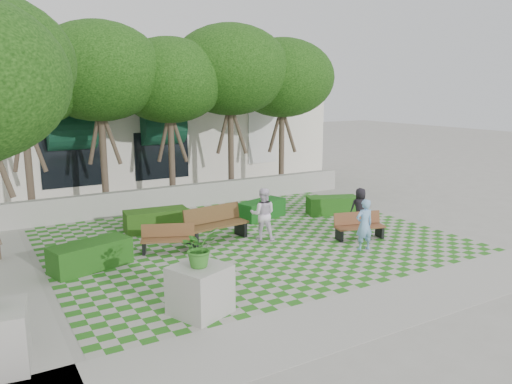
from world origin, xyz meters
TOP-DOWN VIEW (x-y plane):
  - ground at (0.00, 0.00)m, footprint 90.00×90.00m
  - lawn at (0.00, 1.00)m, footprint 12.00×12.00m
  - sidewalk_south at (0.00, -4.70)m, footprint 16.00×2.00m
  - retaining_wall at (0.00, 6.20)m, footprint 15.00×0.36m
  - bench_east at (3.05, -0.59)m, footprint 1.66×0.92m
  - bench_mid at (-0.93, 1.54)m, footprint 2.09×0.92m
  - bench_west at (-2.63, 1.21)m, footprint 1.61×1.06m
  - hedge_east at (4.35, 2.32)m, footprint 2.04×1.38m
  - hedge_midright at (1.71, 3.14)m, footprint 2.01×1.26m
  - hedge_midleft at (-2.18, 3.52)m, footprint 2.13×1.03m
  - hedge_west at (-4.88, 0.93)m, footprint 2.21×1.35m
  - planter_front at (-3.51, -2.98)m, footprint 1.37×1.37m
  - person_blue at (2.39, -1.53)m, footprint 0.60×0.44m
  - person_dark at (3.92, 0.35)m, footprint 0.80×0.68m
  - person_white at (0.37, 0.85)m, footprint 1.01×0.95m
  - tree_row at (-1.86, 5.95)m, footprint 17.70×13.40m
  - building at (0.93, 14.08)m, footprint 18.00×8.92m

SIDE VIEW (x-z plane):
  - ground at x=0.00m, z-range 0.00..0.00m
  - sidewalk_south at x=0.00m, z-range 0.00..0.01m
  - lawn at x=0.00m, z-range 0.01..0.01m
  - hedge_midright at x=1.71m, z-range 0.00..0.66m
  - hedge_east at x=4.35m, z-range 0.00..0.66m
  - hedge_midleft at x=-2.18m, z-range 0.00..0.72m
  - hedge_west at x=-4.88m, z-range 0.00..0.72m
  - bench_west at x=-2.63m, z-range -0.01..0.79m
  - bench_east at x=3.05m, z-range -0.02..0.81m
  - retaining_wall at x=0.00m, z-range 0.00..0.90m
  - bench_mid at x=-0.93m, z-range -0.02..1.04m
  - person_dark at x=3.92m, z-range 0.00..1.38m
  - planter_front at x=-3.51m, z-range -0.18..1.70m
  - person_blue at x=2.39m, z-range 0.00..1.53m
  - person_white at x=0.37m, z-range 0.00..1.65m
  - building at x=0.93m, z-range -0.06..5.09m
  - tree_row at x=-1.86m, z-range 1.47..8.88m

